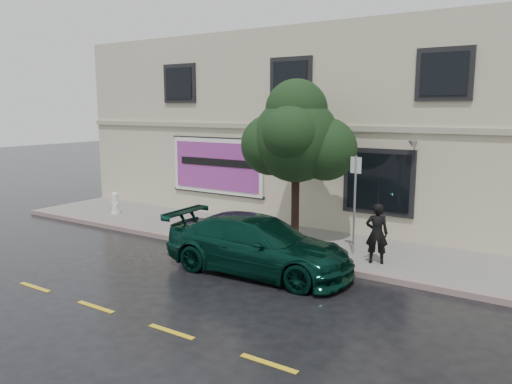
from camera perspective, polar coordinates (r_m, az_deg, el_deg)
The scene contains 12 objects.
ground at distance 13.87m, azimuth -6.45°, elevation -8.29°, with size 90.00×90.00×0.00m, color black.
sidewalk at distance 16.38m, azimuth 0.85°, elevation -5.17°, with size 20.00×3.50×0.15m, color gray.
curb at distance 14.98m, azimuth -2.77°, elevation -6.59°, with size 20.00×0.18×0.16m, color gray.
road_marking at distance 11.57m, azimuth -17.85°, elevation -12.38°, with size 19.00×0.12×0.01m, color gold.
building at distance 20.93m, azimuth 9.42°, elevation 7.41°, with size 20.00×8.12×7.00m.
billboard at distance 19.17m, azimuth -4.55°, elevation 2.98°, with size 4.30×0.16×2.20m.
car at distance 13.01m, azimuth 0.22°, elevation -6.04°, with size 2.24×5.07×1.48m, color #072D23.
pedestrian at distance 13.63m, azimuth 13.64°, elevation -4.62°, with size 0.59×0.39×1.63m, color black.
umbrella at distance 13.40m, azimuth 13.83°, elevation 0.16°, with size 0.92×0.92×0.68m, color black.
street_tree at distance 14.94m, azimuth 4.60°, elevation 5.98°, with size 2.57×2.57×4.47m.
fire_hydrant at distance 20.21m, azimuth -15.79°, elevation -1.25°, with size 0.36×0.34×0.88m.
sign_pole at distance 14.18m, azimuth 11.23°, elevation -0.45°, with size 0.34×0.09×2.80m.
Camera 1 is at (8.49, -10.12, 4.24)m, focal length 35.00 mm.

